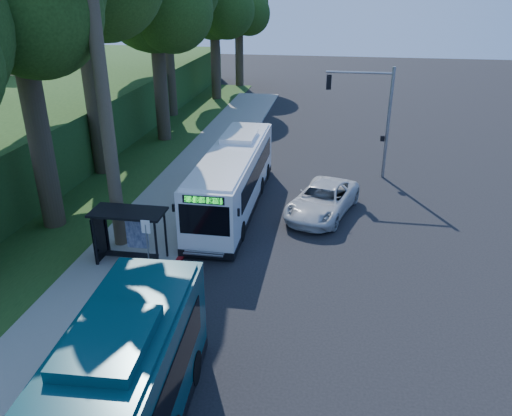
# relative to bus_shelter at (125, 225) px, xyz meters

# --- Properties ---
(ground) EXTENTS (140.00, 140.00, 0.00)m
(ground) POSITION_rel_bus_shelter_xyz_m (7.26, 2.86, -1.81)
(ground) COLOR black
(ground) RESTS_ON ground
(sidewalk) EXTENTS (4.50, 70.00, 0.12)m
(sidewalk) POSITION_rel_bus_shelter_xyz_m (-0.04, 2.86, -1.75)
(sidewalk) COLOR gray
(sidewalk) RESTS_ON ground
(red_curb) EXTENTS (0.25, 30.00, 0.13)m
(red_curb) POSITION_rel_bus_shelter_xyz_m (2.26, -1.14, -1.74)
(red_curb) COLOR maroon
(red_curb) RESTS_ON ground
(grass_verge) EXTENTS (8.00, 70.00, 0.06)m
(grass_verge) POSITION_rel_bus_shelter_xyz_m (-5.74, 7.86, -1.78)
(grass_verge) COLOR #234719
(grass_verge) RESTS_ON ground
(bus_shelter) EXTENTS (3.20, 1.51, 2.55)m
(bus_shelter) POSITION_rel_bus_shelter_xyz_m (0.00, 0.00, 0.00)
(bus_shelter) COLOR black
(bus_shelter) RESTS_ON ground
(stop_sign_pole) EXTENTS (0.35, 0.06, 3.17)m
(stop_sign_pole) POSITION_rel_bus_shelter_xyz_m (1.86, -2.14, 0.28)
(stop_sign_pole) COLOR gray
(stop_sign_pole) RESTS_ON ground
(traffic_signal_pole) EXTENTS (4.10, 0.30, 7.00)m
(traffic_signal_pole) POSITION_rel_bus_shelter_xyz_m (11.04, 12.86, 2.62)
(traffic_signal_pole) COLOR gray
(traffic_signal_pole) RESTS_ON ground
(tree_4) EXTENTS (8.40, 8.00, 14.14)m
(tree_4) POSITION_rel_bus_shelter_xyz_m (-4.14, 34.84, 7.92)
(tree_4) COLOR #382B1E
(tree_4) RESTS_ON ground
(tree_5) EXTENTS (7.35, 7.00, 12.86)m
(tree_5) POSITION_rel_bus_shelter_xyz_m (-3.16, 42.84, 7.16)
(tree_5) COLOR #382B1E
(tree_5) RESTS_ON ground
(white_bus) EXTENTS (2.67, 12.26, 3.65)m
(white_bus) POSITION_rel_bus_shelter_xyz_m (3.46, 6.77, -0.02)
(white_bus) COLOR white
(white_bus) RESTS_ON ground
(pickup) EXTENTS (4.31, 6.46, 1.65)m
(pickup) POSITION_rel_bus_shelter_xyz_m (8.41, 6.50, -0.98)
(pickup) COLOR silver
(pickup) RESTS_ON ground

